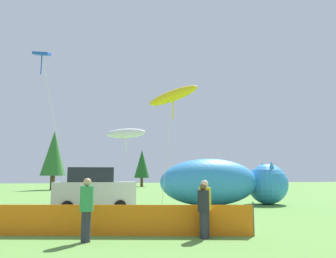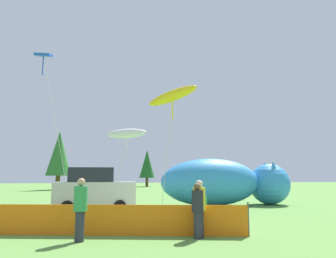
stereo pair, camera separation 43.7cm
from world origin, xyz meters
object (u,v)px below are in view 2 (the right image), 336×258
at_px(parked_car, 95,190).
at_px(kite_white_ghost, 127,134).
at_px(spectator_in_red_shirt, 198,208).
at_px(kite_blue_box, 44,58).
at_px(spectator_in_yellow_shirt, 80,207).
at_px(spectator_in_green_shirt, 199,206).
at_px(folding_chair, 209,205).
at_px(kite_yellow_hero, 172,96).
at_px(inflatable_cat, 224,184).

xyz_separation_m(parked_car, kite_white_ghost, (1.75, 2.23, 3.39)).
bearing_deg(parked_car, spectator_in_red_shirt, -65.38).
relative_size(parked_car, kite_blue_box, 0.46).
xyz_separation_m(spectator_in_red_shirt, spectator_in_yellow_shirt, (-3.58, 0.09, 0.09)).
relative_size(spectator_in_green_shirt, kite_blue_box, 0.19).
distance_m(folding_chair, kite_yellow_hero, 6.09).
distance_m(parked_car, spectator_in_green_shirt, 8.97).
bearing_deg(kite_white_ghost, kite_yellow_hero, -56.08).
xyz_separation_m(parked_car, inflatable_cat, (7.97, 1.82, 0.23)).
height_order(folding_chair, kite_blue_box, kite_blue_box).
height_order(inflatable_cat, spectator_in_green_shirt, inflatable_cat).
height_order(parked_car, spectator_in_red_shirt, parked_car).
bearing_deg(spectator_in_green_shirt, spectator_in_yellow_shirt, -179.13).
bearing_deg(folding_chair, spectator_in_green_shirt, -103.03).
bearing_deg(kite_white_ghost, inflatable_cat, -3.76).
height_order(spectator_in_yellow_shirt, kite_yellow_hero, kite_yellow_hero).
xyz_separation_m(spectator_in_green_shirt, kite_yellow_hero, (0.29, 6.85, 5.23)).
height_order(parked_car, kite_blue_box, kite_blue_box).
relative_size(inflatable_cat, kite_yellow_hero, 1.26).
distance_m(kite_blue_box, kite_yellow_hero, 8.63).
distance_m(folding_chair, spectator_in_yellow_shirt, 7.69).
distance_m(parked_car, kite_yellow_hero, 6.65).
relative_size(spectator_in_yellow_shirt, kite_blue_box, 0.20).
bearing_deg(spectator_in_green_shirt, inflatable_cat, 67.31).
bearing_deg(folding_chair, kite_white_ghost, 133.33).
relative_size(folding_chair, kite_blue_box, 0.09).
bearing_deg(parked_car, kite_blue_box, 152.15).
bearing_deg(spectator_in_red_shirt, inflatable_cat, 67.16).
xyz_separation_m(parked_car, spectator_in_yellow_shirt, (0.14, -8.17, -0.11)).
bearing_deg(folding_chair, kite_yellow_hero, 140.43).
bearing_deg(spectator_in_red_shirt, kite_yellow_hero, 86.87).
bearing_deg(spectator_in_green_shirt, parked_car, 115.16).
bearing_deg(spectator_in_yellow_shirt, inflatable_cat, 51.91).
bearing_deg(spectator_in_red_shirt, kite_white_ghost, 100.62).
distance_m(inflatable_cat, kite_blue_box, 13.76).
distance_m(spectator_in_yellow_shirt, kite_blue_box, 13.33).
relative_size(folding_chair, kite_yellow_hero, 0.13).
relative_size(parked_car, spectator_in_red_shirt, 2.55).
relative_size(parked_car, inflatable_cat, 0.49).
relative_size(inflatable_cat, kite_white_ghost, 1.79).
bearing_deg(spectator_in_green_shirt, kite_yellow_hero, 87.58).
relative_size(inflatable_cat, spectator_in_green_shirt, 4.89).
height_order(folding_chair, inflatable_cat, inflatable_cat).
bearing_deg(inflatable_cat, spectator_in_green_shirt, -118.07).
distance_m(spectator_in_green_shirt, kite_white_ghost, 11.12).
relative_size(folding_chair, spectator_in_yellow_shirt, 0.48).
bearing_deg(spectator_in_green_shirt, kite_blue_box, 126.01).
bearing_deg(parked_car, kite_yellow_hero, -16.77).
height_order(parked_car, folding_chair, parked_car).
bearing_deg(kite_blue_box, parked_car, -28.24).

